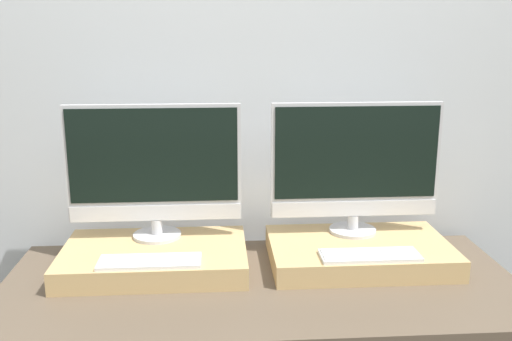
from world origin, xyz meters
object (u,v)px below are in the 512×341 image
at_px(monitor_left, 154,168).
at_px(keyboard_right, 370,255).
at_px(keyboard_left, 150,261).
at_px(monitor_right, 355,164).

distance_m(monitor_left, keyboard_right, 0.80).
bearing_deg(keyboard_right, monitor_left, 161.44).
bearing_deg(keyboard_left, monitor_left, 90.00).
height_order(monitor_left, keyboard_right, monitor_left).
height_order(monitor_left, monitor_right, same).
height_order(keyboard_left, keyboard_right, same).
bearing_deg(keyboard_right, keyboard_left, 180.00).
xyz_separation_m(keyboard_left, monitor_right, (0.72, 0.24, 0.25)).
xyz_separation_m(monitor_left, keyboard_left, (-0.00, -0.24, -0.25)).
relative_size(monitor_left, keyboard_left, 1.86).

